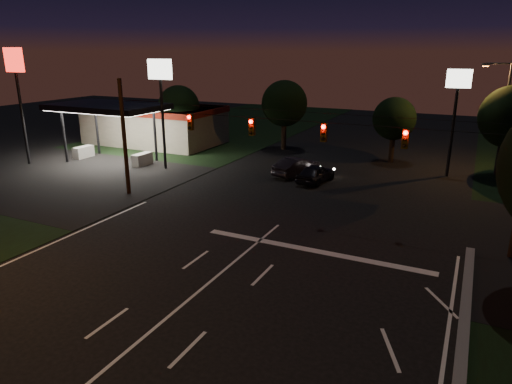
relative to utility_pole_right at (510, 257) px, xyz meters
The scene contains 17 objects.
ground 19.21m from the utility_pole_right, 128.66° to the right, with size 140.00×140.00×0.00m, color black.
cross_street_left 32.02m from the utility_pole_right, behind, with size 20.00×16.00×0.02m, color black.
stop_bar 9.66m from the utility_pole_right, 158.75° to the right, with size 12.00×0.50×0.01m, color silver.
utility_pole_right is the anchor object (origin of this frame).
utility_pole_left 24.00m from the utility_pole_right, behind, with size 0.28×0.28×8.00m, color black.
signal_span 13.20m from the utility_pole_right, behind, with size 24.00×0.40×1.56m.
gas_station 37.27m from the utility_pole_right, 155.56° to the left, with size 14.20×16.10×5.25m.
pole_sign_left_near 27.82m from the utility_pole_right, 164.93° to the left, with size 2.20×0.30×9.10m.
pole_sign_left_far 38.87m from the utility_pole_right, behind, with size 2.00×0.30×10.00m.
pole_sign_right 16.73m from the utility_pole_right, 104.93° to the left, with size 1.80×0.30×8.40m.
street_light_right_far 17.81m from the utility_pole_right, 92.57° to the left, with size 2.20×0.35×9.00m.
tree_far_a 33.84m from the utility_pole_right, 153.24° to the left, with size 4.20×4.20×6.42m.
tree_far_b 28.04m from the utility_pole_right, 136.25° to the left, with size 4.60×4.60×6.98m.
tree_far_c 20.58m from the utility_pole_right, 116.39° to the left, with size 3.80×3.80×5.86m.
tree_far_d 16.84m from the utility_pole_right, 89.92° to the left, with size 4.80×4.80×7.30m.
car_oncoming_a 15.62m from the utility_pole_right, 146.43° to the left, with size 1.66×4.13×1.41m, color black.
car_oncoming_b 18.01m from the utility_pole_right, 146.77° to the left, with size 1.58×4.53×1.49m, color black.
Camera 1 is at (9.67, -8.91, 9.72)m, focal length 32.00 mm.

